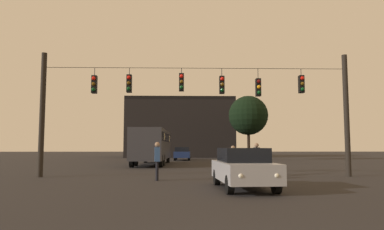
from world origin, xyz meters
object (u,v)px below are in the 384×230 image
object	(u,v)px
city_bus	(153,143)
pedestrian_crossing_right	(257,157)
car_near_right	(243,167)
tree_left_silhouette	(248,115)
pedestrian_crossing_left	(233,160)
pedestrian_crossing_center	(232,162)
pedestrian_near_bus	(157,159)
car_far_left	(182,153)

from	to	relation	value
city_bus	pedestrian_crossing_right	distance (m)	13.85
car_near_right	pedestrian_crossing_right	size ratio (longest dim) A/B	2.49
car_near_right	tree_left_silhouette	size ratio (longest dim) A/B	0.58
city_bus	pedestrian_crossing_left	size ratio (longest dim) A/B	6.83
city_bus	pedestrian_crossing_center	distance (m)	15.33
pedestrian_crossing_center	pedestrian_near_bus	distance (m)	3.56
pedestrian_crossing_left	tree_left_silhouette	distance (m)	24.52
tree_left_silhouette	city_bus	bearing A→B (deg)	-135.26
city_bus	car_far_left	size ratio (longest dim) A/B	2.52
car_near_right	pedestrian_near_bus	xyz separation A→B (m)	(-3.46, 3.36, 0.22)
city_bus	pedestrian_crossing_right	xyz separation A→B (m)	(6.69, -12.10, -0.85)
pedestrian_near_bus	pedestrian_crossing_center	bearing A→B (deg)	4.18
car_near_right	car_far_left	size ratio (longest dim) A/B	1.01
pedestrian_crossing_center	city_bus	bearing A→B (deg)	109.14
pedestrian_crossing_center	pedestrian_crossing_left	bearing A→B (deg)	79.68
car_near_right	car_far_left	world-z (taller)	same
city_bus	pedestrian_crossing_left	xyz separation A→B (m)	(5.23, -13.24, -0.95)
city_bus	car_near_right	size ratio (longest dim) A/B	2.51
pedestrian_crossing_right	tree_left_silhouette	xyz separation A→B (m)	(3.73, 22.43, 4.24)
car_near_right	pedestrian_near_bus	world-z (taller)	pedestrian_near_bus
pedestrian_crossing_right	car_near_right	bearing A→B (deg)	-106.44
pedestrian_crossing_left	tree_left_silhouette	size ratio (longest dim) A/B	0.21
pedestrian_crossing_center	pedestrian_near_bus	xyz separation A→B (m)	(-3.55, -0.26, 0.17)
pedestrian_crossing_left	pedestrian_near_bus	size ratio (longest dim) A/B	0.91
pedestrian_crossing_center	pedestrian_crossing_right	distance (m)	2.88
pedestrian_crossing_right	tree_left_silhouette	size ratio (longest dim) A/B	0.23
pedestrian_crossing_center	tree_left_silhouette	distance (m)	25.74
car_far_left	pedestrian_crossing_right	bearing A→B (deg)	-79.60
car_near_right	pedestrian_crossing_center	world-z (taller)	car_near_right
pedestrian_crossing_left	pedestrian_crossing_center	bearing A→B (deg)	-100.32
car_far_left	pedestrian_crossing_right	xyz separation A→B (m)	(4.08, -22.23, 0.21)
car_far_left	pedestrian_crossing_center	bearing A→B (deg)	-84.41
pedestrian_near_bus	pedestrian_crossing_right	bearing A→B (deg)	26.49
car_near_right	car_far_left	xyz separation A→B (m)	(-2.32, 28.18, 0.00)
pedestrian_crossing_center	pedestrian_near_bus	size ratio (longest dim) A/B	0.85
tree_left_silhouette	car_near_right	bearing A→B (deg)	-100.95
car_near_right	pedestrian_crossing_right	world-z (taller)	pedestrian_crossing_right
pedestrian_crossing_right	pedestrian_crossing_center	bearing A→B (deg)	-125.53
car_near_right	pedestrian_near_bus	distance (m)	4.83
pedestrian_near_bus	pedestrian_crossing_left	bearing A→B (deg)	21.25
pedestrian_crossing_right	pedestrian_near_bus	world-z (taller)	pedestrian_near_bus
car_near_right	pedestrian_crossing_left	world-z (taller)	pedestrian_crossing_left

